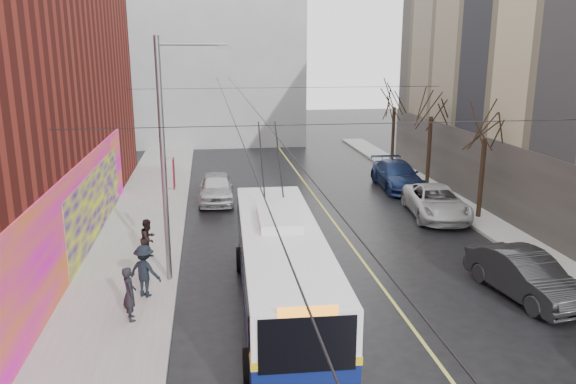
{
  "coord_description": "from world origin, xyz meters",
  "views": [
    {
      "loc": [
        -4.67,
        -10.1,
        8.55
      ],
      "look_at": [
        -1.61,
        11.3,
        3.02
      ],
      "focal_mm": 35.0,
      "sensor_mm": 36.0,
      "label": 1
    }
  ],
  "objects_px": {
    "tree_far": "(395,97)",
    "parked_car_d": "(397,175)",
    "pedestrian_b": "(148,239)",
    "parked_car_b": "(525,275)",
    "parked_car_c": "(436,202)",
    "streetlight_pole": "(168,156)",
    "trolleybus": "(282,269)",
    "tree_near": "(486,123)",
    "tree_mid": "(432,104)",
    "pedestrian_a": "(130,294)",
    "following_car": "(216,188)",
    "pedestrian_c": "(145,271)"
  },
  "relations": [
    {
      "from": "parked_car_c",
      "to": "pedestrian_c",
      "type": "relative_size",
      "value": 3.06
    },
    {
      "from": "tree_far",
      "to": "pedestrian_c",
      "type": "bearing_deg",
      "value": -126.78
    },
    {
      "from": "tree_far",
      "to": "following_car",
      "type": "distance_m",
      "value": 16.46
    },
    {
      "from": "tree_mid",
      "to": "pedestrian_b",
      "type": "relative_size",
      "value": 4.01
    },
    {
      "from": "tree_far",
      "to": "trolleybus",
      "type": "distance_m",
      "value": 26.08
    },
    {
      "from": "tree_mid",
      "to": "pedestrian_a",
      "type": "height_order",
      "value": "tree_mid"
    },
    {
      "from": "trolleybus",
      "to": "pedestrian_c",
      "type": "relative_size",
      "value": 6.46
    },
    {
      "from": "tree_mid",
      "to": "following_car",
      "type": "height_order",
      "value": "tree_mid"
    },
    {
      "from": "parked_car_b",
      "to": "following_car",
      "type": "distance_m",
      "value": 17.84
    },
    {
      "from": "streetlight_pole",
      "to": "trolleybus",
      "type": "relative_size",
      "value": 0.75
    },
    {
      "from": "tree_mid",
      "to": "parked_car_b",
      "type": "xyz_separation_m",
      "value": [
        -2.78,
        -16.04,
        -4.44
      ]
    },
    {
      "from": "tree_mid",
      "to": "pedestrian_c",
      "type": "height_order",
      "value": "tree_mid"
    },
    {
      "from": "tree_near",
      "to": "parked_car_b",
      "type": "relative_size",
      "value": 1.3
    },
    {
      "from": "following_car",
      "to": "tree_mid",
      "type": "bearing_deg",
      "value": 8.82
    },
    {
      "from": "trolleybus",
      "to": "pedestrian_a",
      "type": "relative_size",
      "value": 6.77
    },
    {
      "from": "streetlight_pole",
      "to": "tree_far",
      "type": "xyz_separation_m",
      "value": [
        15.14,
        20.0,
        0.3
      ]
    },
    {
      "from": "tree_mid",
      "to": "parked_car_c",
      "type": "xyz_separation_m",
      "value": [
        -2.0,
        -6.23,
        -4.46
      ]
    },
    {
      "from": "tree_near",
      "to": "trolleybus",
      "type": "distance_m",
      "value": 15.06
    },
    {
      "from": "parked_car_d",
      "to": "pedestrian_c",
      "type": "relative_size",
      "value": 3.08
    },
    {
      "from": "tree_near",
      "to": "following_car",
      "type": "bearing_deg",
      "value": 158.13
    },
    {
      "from": "parked_car_d",
      "to": "pedestrian_b",
      "type": "bearing_deg",
      "value": -141.5
    },
    {
      "from": "parked_car_b",
      "to": "parked_car_c",
      "type": "bearing_deg",
      "value": 76.48
    },
    {
      "from": "following_car",
      "to": "parked_car_b",
      "type": "bearing_deg",
      "value": -52.01
    },
    {
      "from": "tree_mid",
      "to": "parked_car_d",
      "type": "relative_size",
      "value": 1.16
    },
    {
      "from": "streetlight_pole",
      "to": "pedestrian_c",
      "type": "xyz_separation_m",
      "value": [
        -0.88,
        -1.43,
        -3.77
      ]
    },
    {
      "from": "parked_car_b",
      "to": "pedestrian_b",
      "type": "relative_size",
      "value": 2.95
    },
    {
      "from": "parked_car_b",
      "to": "pedestrian_b",
      "type": "distance_m",
      "value": 14.52
    },
    {
      "from": "streetlight_pole",
      "to": "parked_car_d",
      "type": "relative_size",
      "value": 1.57
    },
    {
      "from": "tree_near",
      "to": "tree_mid",
      "type": "xyz_separation_m",
      "value": [
        0.0,
        7.0,
        0.28
      ]
    },
    {
      "from": "following_car",
      "to": "tree_far",
      "type": "bearing_deg",
      "value": 34.76
    },
    {
      "from": "streetlight_pole",
      "to": "trolleybus",
      "type": "bearing_deg",
      "value": -40.62
    },
    {
      "from": "trolleybus",
      "to": "parked_car_d",
      "type": "xyz_separation_m",
      "value": [
        9.46,
        16.15,
        -0.74
      ]
    },
    {
      "from": "following_car",
      "to": "pedestrian_b",
      "type": "height_order",
      "value": "pedestrian_b"
    },
    {
      "from": "parked_car_b",
      "to": "pedestrian_b",
      "type": "xyz_separation_m",
      "value": [
        -13.49,
        5.37,
        0.17
      ]
    },
    {
      "from": "following_car",
      "to": "pedestrian_a",
      "type": "bearing_deg",
      "value": -99.87
    },
    {
      "from": "trolleybus",
      "to": "pedestrian_a",
      "type": "distance_m",
      "value": 4.88
    },
    {
      "from": "tree_far",
      "to": "parked_car_d",
      "type": "bearing_deg",
      "value": -105.93
    },
    {
      "from": "trolleybus",
      "to": "pedestrian_b",
      "type": "bearing_deg",
      "value": 133.01
    },
    {
      "from": "streetlight_pole",
      "to": "pedestrian_c",
      "type": "height_order",
      "value": "streetlight_pole"
    },
    {
      "from": "parked_car_b",
      "to": "parked_car_c",
      "type": "distance_m",
      "value": 9.84
    },
    {
      "from": "parked_car_c",
      "to": "pedestrian_c",
      "type": "bearing_deg",
      "value": -142.1
    },
    {
      "from": "tree_near",
      "to": "pedestrian_a",
      "type": "xyz_separation_m",
      "value": [
        -16.31,
        -9.18,
        -3.94
      ]
    },
    {
      "from": "streetlight_pole",
      "to": "tree_mid",
      "type": "relative_size",
      "value": 1.35
    },
    {
      "from": "tree_near",
      "to": "following_car",
      "type": "xyz_separation_m",
      "value": [
        -13.32,
        5.35,
        -4.14
      ]
    },
    {
      "from": "pedestrian_b",
      "to": "pedestrian_a",
      "type": "bearing_deg",
      "value": -152.34
    },
    {
      "from": "parked_car_b",
      "to": "pedestrian_a",
      "type": "xyz_separation_m",
      "value": [
        -13.54,
        -0.13,
        0.23
      ]
    },
    {
      "from": "tree_mid",
      "to": "pedestrian_b",
      "type": "height_order",
      "value": "tree_mid"
    },
    {
      "from": "parked_car_c",
      "to": "pedestrian_a",
      "type": "height_order",
      "value": "pedestrian_a"
    },
    {
      "from": "pedestrian_b",
      "to": "tree_far",
      "type": "bearing_deg",
      "value": -14.47
    },
    {
      "from": "streetlight_pole",
      "to": "pedestrian_a",
      "type": "height_order",
      "value": "streetlight_pole"
    }
  ]
}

